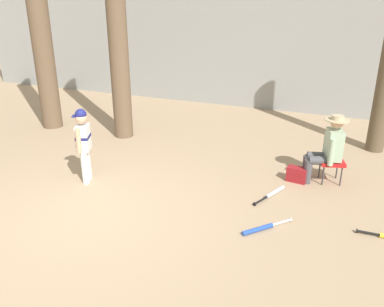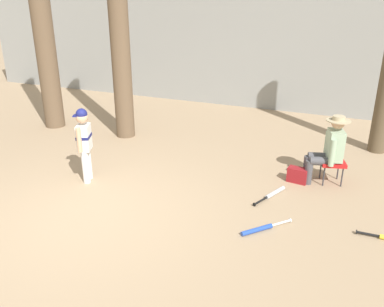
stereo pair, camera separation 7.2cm
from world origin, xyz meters
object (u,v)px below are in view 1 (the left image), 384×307
object	(u,v)px
folding_stool	(331,162)
bat_aluminum_silver	(273,193)
bat_blue_youth	(262,228)
seated_spectator	(328,147)
young_ballplayer	(83,141)
handbag_beside_stool	(297,175)
tree_near_player	(116,16)
tree_far_left	(39,21)

from	to	relation	value
folding_stool	bat_aluminum_silver	world-z (taller)	folding_stool
folding_stool	bat_aluminum_silver	distance (m)	1.25
folding_stool	bat_blue_youth	world-z (taller)	folding_stool
seated_spectator	bat_aluminum_silver	xyz separation A→B (m)	(-0.71, -0.86, -0.61)
young_ballplayer	bat_blue_youth	bearing A→B (deg)	-7.04
handbag_beside_stool	bat_blue_youth	bearing A→B (deg)	-96.31
young_ballplayer	bat_blue_youth	world-z (taller)	young_ballplayer
tree_near_player	bat_aluminum_silver	size ratio (longest dim) A/B	7.40
tree_far_left	bat_aluminum_silver	xyz separation A→B (m)	(5.84, -1.56, -2.46)
young_ballplayer	tree_far_left	world-z (taller)	tree_far_left
handbag_beside_stool	folding_stool	bearing A→B (deg)	21.92
young_ballplayer	seated_spectator	distance (m)	4.15
tree_near_player	bat_aluminum_silver	world-z (taller)	tree_near_player
seated_spectator	tree_near_player	bearing A→B (deg)	170.52
folding_stool	tree_near_player	bearing A→B (deg)	171.05
young_ballplayer	tree_far_left	bearing A→B (deg)	140.03
tree_far_left	young_ballplayer	bearing A→B (deg)	-39.97
folding_stool	handbag_beside_stool	world-z (taller)	folding_stool
tree_near_player	handbag_beside_stool	bearing A→B (deg)	-12.96
seated_spectator	tree_far_left	size ratio (longest dim) A/B	0.21
bat_blue_youth	bat_aluminum_silver	distance (m)	1.10
folding_stool	bat_aluminum_silver	bearing A→B (deg)	-131.98
folding_stool	tree_far_left	distance (m)	7.01
seated_spectator	folding_stool	bearing A→B (deg)	16.63
tree_near_player	bat_aluminum_silver	distance (m)	4.90
tree_far_left	bat_blue_youth	distance (m)	6.94
bat_aluminum_silver	seated_spectator	bearing A→B (deg)	50.65
seated_spectator	tree_far_left	world-z (taller)	tree_far_left
young_ballplayer	handbag_beside_stool	size ratio (longest dim) A/B	3.84
tree_near_player	bat_blue_youth	distance (m)	5.42
tree_near_player	seated_spectator	bearing A→B (deg)	-9.48
tree_near_player	tree_far_left	size ratio (longest dim) A/B	1.01
bat_blue_youth	bat_aluminum_silver	bearing A→B (deg)	93.97
young_ballplayer	handbag_beside_stool	world-z (taller)	young_ballplayer
tree_near_player	folding_stool	size ratio (longest dim) A/B	11.71
seated_spectator	handbag_beside_stool	bearing A→B (deg)	-156.98
young_ballplayer	tree_near_player	bearing A→B (deg)	106.29
seated_spectator	handbag_beside_stool	xyz separation A→B (m)	(-0.44, -0.19, -0.51)
tree_near_player	young_ballplayer	bearing A→B (deg)	-73.71
tree_near_player	seated_spectator	xyz separation A→B (m)	(4.52, -0.76, -2.01)
tree_near_player	bat_blue_youth	bearing A→B (deg)	-34.98
young_ballplayer	folding_stool	size ratio (longest dim) A/B	2.62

